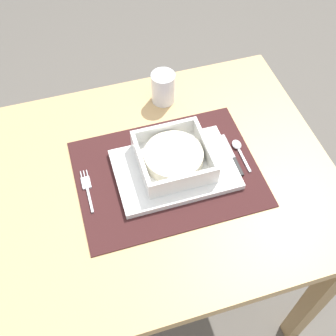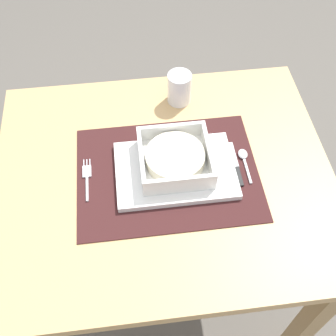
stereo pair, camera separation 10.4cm
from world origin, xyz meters
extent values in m
plane|color=#59544C|center=(0.00, 0.00, 0.00)|extent=(6.00, 6.00, 0.00)
cube|color=tan|center=(0.00, 0.00, 0.70)|extent=(0.85, 0.72, 0.03)
cube|color=#A48252|center=(0.38, -0.31, 0.34)|extent=(0.05, 0.05, 0.69)
cube|color=#A48252|center=(-0.38, 0.31, 0.34)|extent=(0.05, 0.05, 0.69)
cube|color=#A48252|center=(0.38, 0.31, 0.34)|extent=(0.05, 0.05, 0.69)
cube|color=#381919|center=(0.01, 0.00, 0.72)|extent=(0.45, 0.34, 0.00)
cube|color=white|center=(0.03, 0.00, 0.73)|extent=(0.30, 0.20, 0.02)
cube|color=white|center=(0.03, 0.01, 0.74)|extent=(0.18, 0.18, 0.01)
cube|color=white|center=(-0.05, 0.01, 0.77)|extent=(0.01, 0.18, 0.04)
cube|color=white|center=(0.11, 0.01, 0.77)|extent=(0.01, 0.18, 0.04)
cube|color=white|center=(0.03, -0.07, 0.77)|extent=(0.16, 0.01, 0.04)
cube|color=white|center=(0.03, 0.10, 0.77)|extent=(0.16, 0.01, 0.04)
cylinder|color=beige|center=(0.03, 0.01, 0.76)|extent=(0.15, 0.15, 0.03)
cube|color=silver|center=(-0.19, -0.03, 0.72)|extent=(0.01, 0.07, 0.00)
cube|color=silver|center=(-0.19, 0.03, 0.72)|extent=(0.02, 0.04, 0.00)
cylinder|color=silver|center=(-0.20, 0.05, 0.72)|extent=(0.00, 0.02, 0.00)
cylinder|color=silver|center=(-0.19, 0.05, 0.72)|extent=(0.00, 0.02, 0.00)
cylinder|color=silver|center=(-0.19, 0.05, 0.72)|extent=(0.00, 0.02, 0.00)
cube|color=silver|center=(0.21, -0.02, 0.72)|extent=(0.01, 0.07, 0.00)
ellipsoid|color=silver|center=(0.21, 0.03, 0.73)|extent=(0.02, 0.03, 0.01)
cube|color=black|center=(0.18, -0.04, 0.72)|extent=(0.01, 0.06, 0.01)
cube|color=silver|center=(0.18, 0.03, 0.72)|extent=(0.01, 0.08, 0.00)
cube|color=#59331E|center=(0.16, -0.06, 0.72)|extent=(0.01, 0.05, 0.01)
cube|color=silver|center=(0.16, 0.01, 0.72)|extent=(0.01, 0.08, 0.00)
cylinder|color=white|center=(0.07, 0.26, 0.76)|extent=(0.07, 0.07, 0.09)
cylinder|color=gold|center=(0.07, 0.26, 0.74)|extent=(0.06, 0.06, 0.05)
camera|label=1|loc=(-0.17, -0.59, 1.59)|focal=45.27mm
camera|label=2|loc=(-0.07, -0.62, 1.59)|focal=45.27mm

